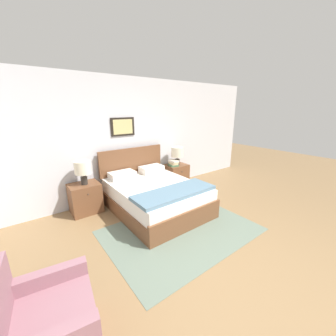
{
  "coord_description": "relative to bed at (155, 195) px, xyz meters",
  "views": [
    {
      "loc": [
        -2.04,
        -1.14,
        1.98
      ],
      "look_at": [
        0.08,
        1.65,
        0.94
      ],
      "focal_mm": 22.0,
      "sensor_mm": 36.0,
      "label": 1
    }
  ],
  "objects": [
    {
      "name": "bed",
      "position": [
        0.0,
        0.0,
        0.0
      ],
      "size": [
        1.51,
        1.93,
        1.11
      ],
      "color": "brown",
      "rests_on": "ground_plane"
    },
    {
      "name": "book_hardcover_middle",
      "position": [
        1.01,
        0.68,
        0.33
      ],
      "size": [
        0.19,
        0.24,
        0.03
      ],
      "rotation": [
        0.0,
        0.0,
        -0.17
      ],
      "color": "beige",
      "rests_on": "book_thick_bottom"
    },
    {
      "name": "nightstand_near_window",
      "position": [
        -1.13,
        0.73,
        -0.01
      ],
      "size": [
        0.55,
        0.47,
        0.58
      ],
      "color": "brown",
      "rests_on": "ground_plane"
    },
    {
      "name": "book_novel_upper",
      "position": [
        1.01,
        0.68,
        0.37
      ],
      "size": [
        0.18,
        0.23,
        0.03
      ],
      "rotation": [
        0.0,
        0.0,
        -0.03
      ],
      "color": "beige",
      "rests_on": "book_hardcover_middle"
    },
    {
      "name": "nightstand_by_door",
      "position": [
        1.13,
        0.73,
        -0.01
      ],
      "size": [
        0.55,
        0.47,
        0.58
      ],
      "color": "brown",
      "rests_on": "ground_plane"
    },
    {
      "name": "book_thick_bottom",
      "position": [
        1.01,
        0.68,
        0.29
      ],
      "size": [
        0.23,
        0.26,
        0.04
      ],
      "rotation": [
        0.0,
        0.0,
        -0.18
      ],
      "color": "#4C7551",
      "rests_on": "nightstand_by_door"
    },
    {
      "name": "armchair",
      "position": [
        -2.12,
        -1.61,
        -0.0
      ],
      "size": [
        0.8,
        0.82,
        0.86
      ],
      "rotation": [
        0.0,
        0.0,
        -1.72
      ],
      "color": "#8E606B",
      "rests_on": "ground_plane"
    },
    {
      "name": "table_lamp_near_window",
      "position": [
        -1.12,
        0.71,
        0.58
      ],
      "size": [
        0.3,
        0.3,
        0.45
      ],
      "color": "#2D2823",
      "rests_on": "nightstand_near_window"
    },
    {
      "name": "ground_plane",
      "position": [
        -0.03,
        -2.0,
        -0.3
      ],
      "size": [
        16.0,
        16.0,
        0.0
      ],
      "primitive_type": "plane",
      "color": "olive"
    },
    {
      "name": "table_lamp_by_door",
      "position": [
        1.15,
        0.71,
        0.58
      ],
      "size": [
        0.3,
        0.3,
        0.45
      ],
      "color": "#2D2823",
      "rests_on": "nightstand_by_door"
    },
    {
      "name": "wall_back",
      "position": [
        -0.03,
        1.03,
        1.0
      ],
      "size": [
        7.62,
        0.09,
        2.6
      ],
      "color": "silver",
      "rests_on": "ground_plane"
    },
    {
      "name": "area_rug_main",
      "position": [
        -0.08,
        -0.9,
        -0.3
      ],
      "size": [
        2.4,
        1.72,
        0.01
      ],
      "color": "slate",
      "rests_on": "ground_plane"
    },
    {
      "name": "book_slim_near_top",
      "position": [
        1.01,
        0.68,
        0.4
      ],
      "size": [
        0.18,
        0.25,
        0.04
      ],
      "rotation": [
        0.0,
        0.0,
        0.08
      ],
      "color": "silver",
      "rests_on": "book_novel_upper"
    }
  ]
}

